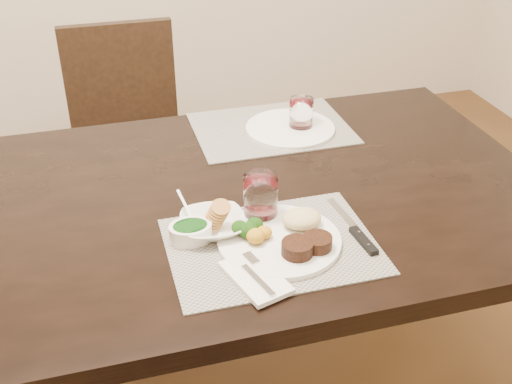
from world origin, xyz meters
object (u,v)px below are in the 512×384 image
object	(u,v)px
chair_far	(128,133)
dinner_plate	(285,237)
steak_knife	(358,234)
wine_glass_near	(261,199)
cracker_bowl	(213,224)
far_plate	(290,129)

from	to	relation	value
chair_far	dinner_plate	size ratio (longest dim) A/B	3.24
steak_knife	wine_glass_near	size ratio (longest dim) A/B	2.17
dinner_plate	cracker_bowl	size ratio (longest dim) A/B	1.77
dinner_plate	steak_knife	distance (m)	0.17
chair_far	far_plate	size ratio (longest dim) A/B	3.38
cracker_bowl	wine_glass_near	world-z (taller)	wine_glass_near
wine_glass_near	chair_far	bearing A→B (deg)	101.93
steak_knife	cracker_bowl	bearing A→B (deg)	156.36
chair_far	steak_knife	bearing A→B (deg)	-70.78
chair_far	steak_knife	world-z (taller)	chair_far
chair_far	dinner_plate	bearing A→B (deg)	-78.05
dinner_plate	cracker_bowl	world-z (taller)	cracker_bowl
steak_knife	cracker_bowl	distance (m)	0.33
wine_glass_near	steak_knife	bearing A→B (deg)	-34.82
wine_glass_near	far_plate	size ratio (longest dim) A/B	0.42
dinner_plate	far_plate	size ratio (longest dim) A/B	1.04
far_plate	dinner_plate	bearing A→B (deg)	-109.54
far_plate	wine_glass_near	bearing A→B (deg)	-116.86
steak_knife	wine_glass_near	world-z (taller)	wine_glass_near
far_plate	steak_knife	bearing A→B (deg)	-92.33
chair_far	wine_glass_near	xyz separation A→B (m)	(0.22, -1.06, 0.30)
wine_glass_near	far_plate	world-z (taller)	wine_glass_near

